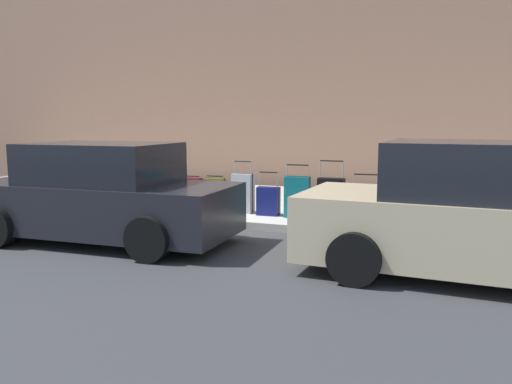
{
  "coord_description": "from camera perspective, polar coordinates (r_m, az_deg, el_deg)",
  "views": [
    {
      "loc": [
        -4.39,
        8.33,
        1.92
      ],
      "look_at": [
        -1.23,
        0.04,
        0.69
      ],
      "focal_mm": 36.4,
      "sensor_mm": 36.0,
      "label": 1
    }
  ],
  "objects": [
    {
      "name": "ground_plane",
      "position": [
        9.61,
        -6.78,
        -3.7
      ],
      "size": [
        40.0,
        40.0,
        0.0
      ],
      "primitive_type": "plane",
      "color": "#333335"
    },
    {
      "name": "sidewalk_curb",
      "position": [
        11.83,
        -1.16,
        -1.11
      ],
      "size": [
        18.0,
        5.0,
        0.14
      ],
      "primitive_type": "cube",
      "color": "#ADA89E",
      "rests_on": "ground_plane"
    },
    {
      "name": "suitcase_olive_0",
      "position": [
        9.34,
        18.7,
        -1.33
      ],
      "size": [
        0.51,
        0.24,
        0.95
      ],
      "color": "#59601E",
      "rests_on": "sidewalk_curb"
    },
    {
      "name": "suitcase_maroon_1",
      "position": [
        9.36,
        15.22,
        -1.53
      ],
      "size": [
        0.36,
        0.24,
        0.88
      ],
      "color": "maroon",
      "rests_on": "sidewalk_curb"
    },
    {
      "name": "suitcase_red_2",
      "position": [
        9.39,
        11.87,
        -1.41
      ],
      "size": [
        0.48,
        0.26,
        0.85
      ],
      "color": "red",
      "rests_on": "sidewalk_curb"
    },
    {
      "name": "suitcase_black_3",
      "position": [
        9.49,
        8.24,
        -0.72
      ],
      "size": [
        0.49,
        0.22,
        1.08
      ],
      "color": "black",
      "rests_on": "sidewalk_curb"
    },
    {
      "name": "suitcase_teal_4",
      "position": [
        9.55,
        4.56,
        -0.56
      ],
      "size": [
        0.48,
        0.23,
        0.99
      ],
      "color": "#0F606B",
      "rests_on": "sidewalk_curb"
    },
    {
      "name": "suitcase_navy_5",
      "position": [
        9.78,
        1.36,
        -1.0
      ],
      "size": [
        0.42,
        0.24,
        0.83
      ],
      "color": "navy",
      "rests_on": "sidewalk_curb"
    },
    {
      "name": "suitcase_silver_6",
      "position": [
        10.04,
        -1.45,
        -0.12
      ],
      "size": [
        0.43,
        0.24,
        1.02
      ],
      "color": "#9EA0A8",
      "rests_on": "sidewalk_curb"
    },
    {
      "name": "suitcase_olive_7",
      "position": [
        10.18,
        -4.52,
        -0.31
      ],
      "size": [
        0.42,
        0.24,
        0.72
      ],
      "color": "#59601E",
      "rests_on": "sidewalk_curb"
    },
    {
      "name": "suitcase_maroon_8",
      "position": [
        10.49,
        -7.03,
        -0.19
      ],
      "size": [
        0.41,
        0.24,
        0.69
      ],
      "color": "maroon",
      "rests_on": "sidewalk_curb"
    },
    {
      "name": "suitcase_red_9",
      "position": [
        10.7,
        -9.97,
        -0.07
      ],
      "size": [
        0.48,
        0.25,
        0.9
      ],
      "color": "red",
      "rests_on": "sidewalk_curb"
    },
    {
      "name": "suitcase_black_10",
      "position": [
        11.07,
        -12.2,
        -0.1
      ],
      "size": [
        0.36,
        0.27,
        0.87
      ],
      "color": "black",
      "rests_on": "sidewalk_curb"
    },
    {
      "name": "fire_hydrant",
      "position": [
        11.41,
        -15.11,
        0.6
      ],
      "size": [
        0.39,
        0.21,
        0.74
      ],
      "color": "red",
      "rests_on": "sidewalk_curb"
    },
    {
      "name": "bollard_post",
      "position": [
        11.69,
        -18.12,
        0.54
      ],
      "size": [
        0.14,
        0.14,
        0.73
      ],
      "primitive_type": "cylinder",
      "color": "brown",
      "rests_on": "sidewalk_curb"
    },
    {
      "name": "parking_meter",
      "position": [
        9.46,
        24.16,
        1.41
      ],
      "size": [
        0.12,
        0.09,
        1.27
      ],
      "color": "slate",
      "rests_on": "sidewalk_curb"
    },
    {
      "name": "parked_car_beige_0",
      "position": [
        6.82,
        23.8,
        -2.44
      ],
      "size": [
        4.48,
        2.11,
        1.67
      ],
      "color": "tan",
      "rests_on": "ground_plane"
    },
    {
      "name": "parked_car_charcoal_1",
      "position": [
        8.55,
        -16.51,
        -0.41
      ],
      "size": [
        4.28,
        2.06,
        1.57
      ],
      "color": "black",
      "rests_on": "ground_plane"
    }
  ]
}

